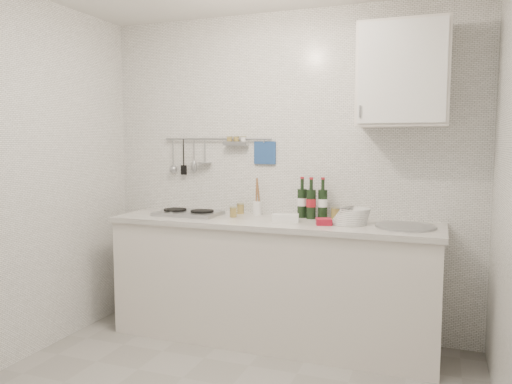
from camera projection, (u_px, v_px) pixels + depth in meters
back_wall at (285, 173)px, 3.95m from camera, size 3.00×0.02×2.50m
counter at (273, 284)px, 3.75m from camera, size 2.44×0.64×0.96m
wall_rail at (214, 150)px, 4.11m from camera, size 0.98×0.09×0.34m
wall_cabinet at (403, 75)px, 3.39m from camera, size 0.60×0.38×0.70m
plate_stack_hob at (197, 213)px, 3.96m from camera, size 0.27×0.27×0.02m
plate_stack_sink at (352, 217)px, 3.51m from camera, size 0.27×0.26×0.12m
wine_bottles at (312, 198)px, 3.76m from camera, size 0.24×0.11×0.31m
butter_dish at (285, 218)px, 3.60m from camera, size 0.21×0.14×0.06m
strawberry_punnet at (324, 222)px, 3.47m from camera, size 0.13×0.13×0.04m
utensil_crock at (257, 206)px, 3.94m from camera, size 0.07×0.07×0.30m
jar_a at (240, 208)px, 4.01m from camera, size 0.06×0.06×0.09m
jar_b at (335, 213)px, 3.74m from camera, size 0.07×0.07×0.09m
jar_c at (348, 218)px, 3.56m from camera, size 0.06×0.06×0.07m
jar_d at (233, 212)px, 3.83m from camera, size 0.06×0.06×0.08m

